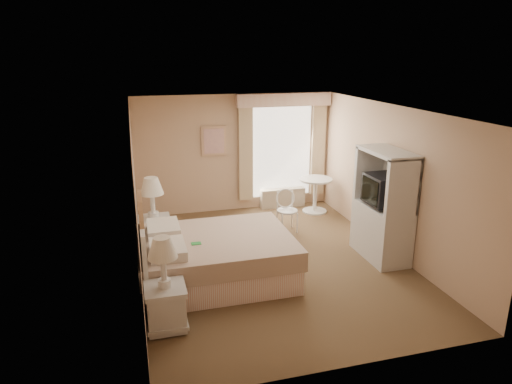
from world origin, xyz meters
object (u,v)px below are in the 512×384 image
object	(u,v)px
bed	(209,256)
armoire	(383,214)
round_table	(315,190)
nightstand_far	(154,226)
cafe_chair	(286,207)
nightstand_near	(165,296)

from	to	relation	value
bed	armoire	size ratio (longest dim) A/B	1.24
bed	round_table	distance (m)	3.67
bed	nightstand_far	world-z (taller)	bed
nightstand_far	cafe_chair	bearing A→B (deg)	9.26
cafe_chair	nightstand_far	bearing A→B (deg)	-170.88
cafe_chair	armoire	size ratio (longest dim) A/B	0.44
armoire	nightstand_near	bearing A→B (deg)	-162.02
round_table	cafe_chair	size ratio (longest dim) A/B	0.91
bed	nightstand_near	xyz separation A→B (m)	(-0.73, -1.14, 0.08)
nightstand_near	round_table	world-z (taller)	nightstand_near
nightstand_far	armoire	size ratio (longest dim) A/B	0.72
bed	cafe_chair	distance (m)	2.40
cafe_chair	round_table	bearing A→B (deg)	41.76
armoire	nightstand_far	bearing A→B (deg)	162.51
round_table	armoire	size ratio (longest dim) A/B	0.41
nightstand_near	cafe_chair	size ratio (longest dim) A/B	1.48
nightstand_near	nightstand_far	size ratio (longest dim) A/B	0.91
bed	armoire	world-z (taller)	armoire
cafe_chair	nightstand_near	bearing A→B (deg)	-132.62
nightstand_far	cafe_chair	size ratio (longest dim) A/B	1.62
bed	nightstand_far	bearing A→B (deg)	121.34
round_table	armoire	world-z (taller)	armoire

